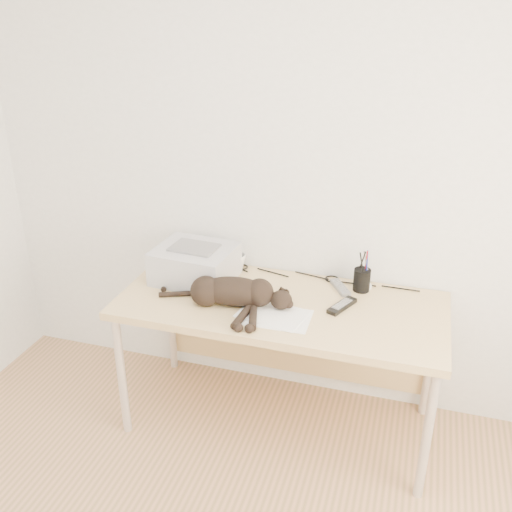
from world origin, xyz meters
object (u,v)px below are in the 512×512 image
(cat, at_px, (230,293))
(mouse, at_px, (366,284))
(printer, at_px, (195,264))
(pen_cup, at_px, (362,280))
(desk, at_px, (284,317))
(mug, at_px, (237,262))

(cat, relative_size, mouse, 6.27)
(printer, xyz_separation_m, pen_cup, (0.86, 0.13, -0.03))
(desk, bearing_deg, mouse, 27.02)
(desk, relative_size, pen_cup, 7.34)
(mug, relative_size, mouse, 0.91)
(desk, distance_m, mouse, 0.45)
(cat, xyz_separation_m, mug, (-0.10, 0.38, -0.02))
(printer, distance_m, mug, 0.25)
(mug, bearing_deg, mouse, 0.00)
(cat, height_order, mouse, cat)
(desk, bearing_deg, mug, 148.86)
(desk, distance_m, cat, 0.35)
(mouse, bearing_deg, printer, -168.78)
(mug, height_order, pen_cup, pen_cup)
(desk, distance_m, mug, 0.42)
(desk, xyz_separation_m, mug, (-0.32, 0.19, 0.18))
(cat, xyz_separation_m, pen_cup, (0.59, 0.34, -0.01))
(pen_cup, relative_size, mouse, 2.00)
(desk, xyz_separation_m, pen_cup, (0.36, 0.15, 0.19))
(cat, height_order, mug, cat)
(printer, height_order, cat, printer)
(cat, height_order, pen_cup, pen_cup)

